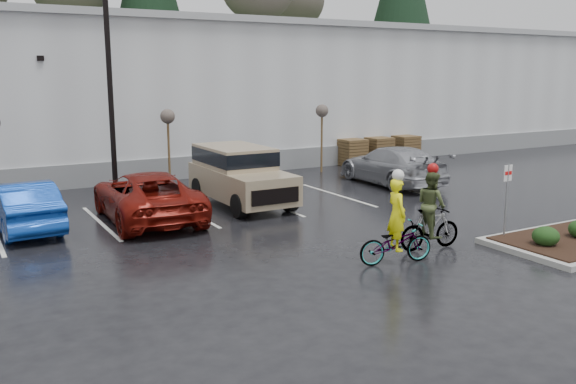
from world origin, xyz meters
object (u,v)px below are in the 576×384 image
cyclist_hivis (396,235)px  cyclist_olive (431,218)px  pallet_stack_b (379,150)px  car_far_silver (392,165)px  car_red (147,196)px  lamppost (108,44)px  suv_tan (241,176)px  sapling_east (322,114)px  car_blue (24,206)px  sapling_mid (168,121)px  fire_lane_sign (507,192)px  pallet_stack_c (405,148)px  pallet_stack_a (352,152)px

cyclist_hivis → cyclist_olive: cyclist_hivis is taller
pallet_stack_b → car_far_silver: bearing=-123.1°
pallet_stack_b → car_red: car_red is taller
lamppost → suv_tan: size_ratio=1.81×
sapling_east → cyclist_olive: (-4.52, -12.32, -1.88)m
pallet_stack_b → car_blue: (-17.86, -5.74, 0.07)m
suv_tan → lamppost: bearing=133.4°
car_red → cyclist_hivis: bearing=121.0°
car_red → car_far_silver: bearing=-171.1°
sapling_mid → fire_lane_sign: bearing=-67.5°
pallet_stack_c → fire_lane_sign: size_ratio=0.61×
pallet_stack_a → cyclist_olive: size_ratio=0.58×
sapling_east → car_blue: bearing=-160.9°
suv_tan → car_far_silver: suv_tan is taller
car_blue → car_red: bearing=167.3°
pallet_stack_a → car_far_silver: bearing=-108.1°
car_blue → cyclist_hivis: cyclist_hivis is taller
suv_tan → cyclist_hivis: bearing=-87.5°
car_blue → car_red: car_red is taller
car_blue → car_far_silver: size_ratio=0.81×
pallet_stack_b → pallet_stack_a: bearing=180.0°
suv_tan → cyclist_olive: cyclist_olive is taller
sapling_east → car_far_silver: sapling_east is taller
sapling_east → cyclist_olive: bearing=-110.1°
sapling_mid → fire_lane_sign: size_ratio=1.45×
sapling_mid → cyclist_hivis: sapling_mid is taller
lamppost → suv_tan: 6.94m
pallet_stack_a → cyclist_hivis: 16.29m
sapling_mid → car_far_silver: (8.30, -4.22, -1.92)m
pallet_stack_c → suv_tan: suv_tan is taller
pallet_stack_c → car_blue: bearing=-163.7°
lamppost → car_far_silver: bearing=-16.6°
pallet_stack_a → fire_lane_sign: fire_lane_sign is taller
pallet_stack_b → car_red: 15.64m
sapling_mid → sapling_east: (7.50, 0.00, 0.00)m
car_red → suv_tan: bearing=-167.5°
lamppost → pallet_stack_a: size_ratio=6.83×
pallet_stack_c → cyclist_olive: 16.97m
sapling_mid → car_red: (-2.59, -5.36, -1.94)m
lamppost → sapling_mid: bearing=21.8°
sapling_east → pallet_stack_c: sapling_east is taller
car_far_silver → lamppost: bearing=-13.2°
sapling_east → car_far_silver: (0.80, -4.22, -1.92)m
pallet_stack_b → cyclist_hivis: (-10.31, -13.83, 0.06)m
suv_tan → cyclist_olive: (1.94, -7.58, -0.18)m
pallet_stack_a → cyclist_olive: (-7.02, -13.32, 0.18)m
cyclist_hivis → cyclist_olive: bearing=-61.5°
pallet_stack_b → sapling_mid: bearing=-175.1°
sapling_mid → suv_tan: sapling_mid is taller
pallet_stack_b → suv_tan: bearing=-151.7°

